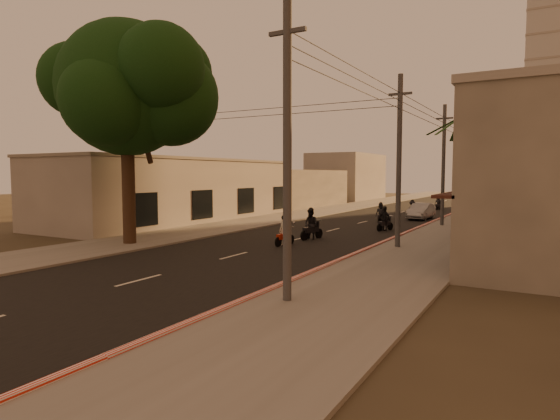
{
  "coord_description": "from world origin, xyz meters",
  "views": [
    {
      "loc": [
        12.85,
        -16.12,
        3.89
      ],
      "look_at": [
        0.95,
        4.78,
        2.06
      ],
      "focal_mm": 30.0,
      "sensor_mm": 36.0,
      "label": 1
    }
  ],
  "objects_px": {
    "palm_tree": "(462,124)",
    "scooter_mid_a": "(311,225)",
    "scooter_red": "(284,232)",
    "scooter_mid_b": "(385,220)",
    "scooter_far_b": "(412,210)",
    "parked_car": "(421,211)",
    "scooter_far_a": "(381,213)",
    "broadleaf_tree": "(133,89)",
    "scooter_far_c": "(438,203)"
  },
  "relations": [
    {
      "from": "broadleaf_tree",
      "to": "scooter_far_a",
      "type": "height_order",
      "value": "broadleaf_tree"
    },
    {
      "from": "parked_car",
      "to": "scooter_far_c",
      "type": "relative_size",
      "value": 2.65
    },
    {
      "from": "palm_tree",
      "to": "parked_car",
      "type": "relative_size",
      "value": 1.89
    },
    {
      "from": "scooter_red",
      "to": "scooter_mid_b",
      "type": "height_order",
      "value": "scooter_mid_b"
    },
    {
      "from": "scooter_mid_b",
      "to": "scooter_mid_a",
      "type": "bearing_deg",
      "value": -93.04
    },
    {
      "from": "palm_tree",
      "to": "scooter_mid_b",
      "type": "relative_size",
      "value": 4.72
    },
    {
      "from": "parked_car",
      "to": "scooter_far_a",
      "type": "bearing_deg",
      "value": -113.22
    },
    {
      "from": "scooter_far_a",
      "to": "scooter_far_c",
      "type": "distance_m",
      "value": 16.77
    },
    {
      "from": "broadleaf_tree",
      "to": "palm_tree",
      "type": "bearing_deg",
      "value": 43.48
    },
    {
      "from": "scooter_mid_a",
      "to": "scooter_far_a",
      "type": "relative_size",
      "value": 1.13
    },
    {
      "from": "palm_tree",
      "to": "scooter_far_a",
      "type": "height_order",
      "value": "palm_tree"
    },
    {
      "from": "scooter_far_a",
      "to": "scooter_far_b",
      "type": "xyz_separation_m",
      "value": [
        1.34,
        4.76,
        0.02
      ]
    },
    {
      "from": "broadleaf_tree",
      "to": "scooter_far_c",
      "type": "distance_m",
      "value": 37.07
    },
    {
      "from": "scooter_far_a",
      "to": "scooter_far_b",
      "type": "relative_size",
      "value": 0.98
    },
    {
      "from": "scooter_mid_b",
      "to": "scooter_far_c",
      "type": "distance_m",
      "value": 21.96
    },
    {
      "from": "scooter_mid_a",
      "to": "scooter_far_a",
      "type": "distance_m",
      "value": 11.6
    },
    {
      "from": "palm_tree",
      "to": "scooter_far_b",
      "type": "relative_size",
      "value": 4.71
    },
    {
      "from": "parked_car",
      "to": "scooter_far_c",
      "type": "distance_m",
      "value": 12.19
    },
    {
      "from": "palm_tree",
      "to": "scooter_far_a",
      "type": "distance_m",
      "value": 10.25
    },
    {
      "from": "scooter_mid_b",
      "to": "scooter_far_a",
      "type": "xyz_separation_m",
      "value": [
        -1.92,
        5.22,
        -0.04
      ]
    },
    {
      "from": "scooter_red",
      "to": "parked_car",
      "type": "relative_size",
      "value": 0.4
    },
    {
      "from": "scooter_mid_a",
      "to": "scooter_far_c",
      "type": "relative_size",
      "value": 1.18
    },
    {
      "from": "broadleaf_tree",
      "to": "scooter_mid_b",
      "type": "relative_size",
      "value": 6.97
    },
    {
      "from": "scooter_red",
      "to": "scooter_mid_b",
      "type": "xyz_separation_m",
      "value": [
        2.77,
        9.22,
        0.05
      ]
    },
    {
      "from": "scooter_red",
      "to": "scooter_mid_b",
      "type": "relative_size",
      "value": 0.99
    },
    {
      "from": "broadleaf_tree",
      "to": "scooter_far_a",
      "type": "relative_size",
      "value": 7.08
    },
    {
      "from": "scooter_red",
      "to": "scooter_far_a",
      "type": "height_order",
      "value": "scooter_red"
    },
    {
      "from": "broadleaf_tree",
      "to": "scooter_red",
      "type": "relative_size",
      "value": 7.02
    },
    {
      "from": "scooter_mid_b",
      "to": "parked_car",
      "type": "distance_m",
      "value": 9.79
    },
    {
      "from": "parked_car",
      "to": "scooter_mid_b",
      "type": "bearing_deg",
      "value": -89.31
    },
    {
      "from": "scooter_red",
      "to": "scooter_far_a",
      "type": "bearing_deg",
      "value": 93.13
    },
    {
      "from": "scooter_mid_a",
      "to": "scooter_far_c",
      "type": "bearing_deg",
      "value": 100.14
    },
    {
      "from": "scooter_mid_b",
      "to": "scooter_far_c",
      "type": "height_order",
      "value": "scooter_mid_b"
    },
    {
      "from": "palm_tree",
      "to": "scooter_far_b",
      "type": "bearing_deg",
      "value": 119.84
    },
    {
      "from": "scooter_red",
      "to": "scooter_far_b",
      "type": "height_order",
      "value": "scooter_far_b"
    },
    {
      "from": "scooter_far_a",
      "to": "scooter_mid_b",
      "type": "bearing_deg",
      "value": -75.57
    },
    {
      "from": "palm_tree",
      "to": "scooter_mid_a",
      "type": "xyz_separation_m",
      "value": [
        -7.26,
        -7.1,
        -6.27
      ]
    },
    {
      "from": "palm_tree",
      "to": "scooter_red",
      "type": "xyz_separation_m",
      "value": [
        -7.49,
        -9.97,
        -6.4
      ]
    },
    {
      "from": "broadleaf_tree",
      "to": "parked_car",
      "type": "bearing_deg",
      "value": 66.14
    },
    {
      "from": "palm_tree",
      "to": "scooter_mid_a",
      "type": "distance_m",
      "value": 11.93
    },
    {
      "from": "scooter_far_b",
      "to": "scooter_far_c",
      "type": "xyz_separation_m",
      "value": [
        -0.1,
        11.97,
        -0.04
      ]
    },
    {
      "from": "broadleaf_tree",
      "to": "scooter_red",
      "type": "xyz_separation_m",
      "value": [
        7.12,
        3.89,
        -7.73
      ]
    },
    {
      "from": "scooter_far_b",
      "to": "parked_car",
      "type": "relative_size",
      "value": 0.4
    },
    {
      "from": "palm_tree",
      "to": "parked_car",
      "type": "height_order",
      "value": "palm_tree"
    },
    {
      "from": "scooter_mid_b",
      "to": "scooter_far_b",
      "type": "height_order",
      "value": "scooter_mid_b"
    },
    {
      "from": "scooter_red",
      "to": "scooter_far_a",
      "type": "distance_m",
      "value": 14.47
    },
    {
      "from": "scooter_far_a",
      "to": "broadleaf_tree",
      "type": "bearing_deg",
      "value": -119.25
    },
    {
      "from": "palm_tree",
      "to": "scooter_mid_b",
      "type": "xyz_separation_m",
      "value": [
        -4.72,
        -0.74,
        -6.36
      ]
    },
    {
      "from": "scooter_far_c",
      "to": "scooter_far_b",
      "type": "bearing_deg",
      "value": -78.86
    },
    {
      "from": "parked_car",
      "to": "broadleaf_tree",
      "type": "bearing_deg",
      "value": -111.77
    }
  ]
}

